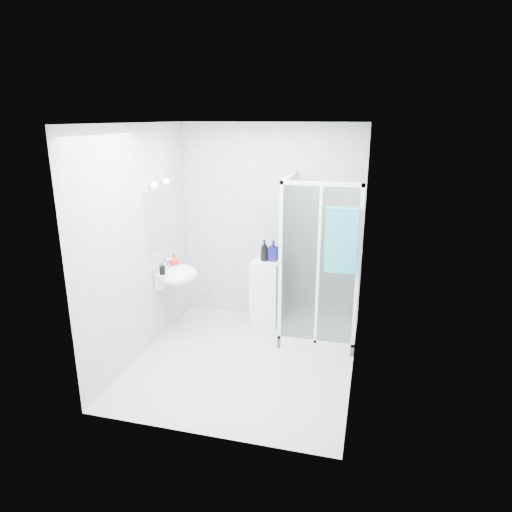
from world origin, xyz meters
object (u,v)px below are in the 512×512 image
(hand_towel, at_px, (341,239))
(shampoo_bottle_b, at_px, (273,251))
(storage_cabinet, at_px, (267,293))
(shower_enclosure, at_px, (313,305))
(shampoo_bottle_a, at_px, (264,251))
(soap_dispenser_black, at_px, (162,269))
(soap_dispenser_orange, at_px, (174,260))
(wall_basin, at_px, (177,275))

(hand_towel, height_order, shampoo_bottle_b, hand_towel)
(storage_cabinet, height_order, hand_towel, hand_towel)
(shower_enclosure, distance_m, shampoo_bottle_b, 0.86)
(shampoo_bottle_a, relative_size, soap_dispenser_black, 1.91)
(soap_dispenser_black, bearing_deg, hand_towel, 2.91)
(hand_towel, distance_m, soap_dispenser_orange, 2.13)
(soap_dispenser_orange, distance_m, soap_dispenser_black, 0.33)
(shampoo_bottle_a, distance_m, soap_dispenser_black, 1.31)
(wall_basin, bearing_deg, soap_dispenser_orange, 122.31)
(wall_basin, bearing_deg, soap_dispenser_black, -115.30)
(shampoo_bottle_b, xyz_separation_m, soap_dispenser_black, (-1.17, -0.80, -0.08))
(storage_cabinet, distance_m, shampoo_bottle_a, 0.58)
(storage_cabinet, bearing_deg, soap_dispenser_black, -139.44)
(shampoo_bottle_b, bearing_deg, soap_dispenser_orange, -157.87)
(shower_enclosure, height_order, shampoo_bottle_b, shower_enclosure)
(shower_enclosure, relative_size, soap_dispenser_orange, 12.58)
(shampoo_bottle_b, bearing_deg, wall_basin, -150.46)
(shower_enclosure, bearing_deg, wall_basin, -169.19)
(shampoo_bottle_b, height_order, soap_dispenser_black, shampoo_bottle_b)
(shampoo_bottle_b, distance_m, soap_dispenser_black, 1.42)
(storage_cabinet, relative_size, shampoo_bottle_b, 3.31)
(shower_enclosure, relative_size, storage_cabinet, 2.27)
(wall_basin, height_order, hand_towel, hand_towel)
(hand_towel, height_order, soap_dispenser_orange, hand_towel)
(hand_towel, distance_m, shampoo_bottle_a, 1.26)
(hand_towel, distance_m, soap_dispenser_black, 2.12)
(shampoo_bottle_a, bearing_deg, soap_dispenser_orange, -157.65)
(hand_towel, relative_size, soap_dispenser_black, 5.11)
(shampoo_bottle_b, relative_size, soap_dispenser_orange, 1.68)
(storage_cabinet, xyz_separation_m, soap_dispenser_black, (-1.10, -0.76, 0.49))
(soap_dispenser_black, bearing_deg, storage_cabinet, 34.67)
(storage_cabinet, xyz_separation_m, soap_dispenser_orange, (-1.10, -0.43, 0.50))
(shampoo_bottle_b, xyz_separation_m, soap_dispenser_orange, (-1.17, -0.47, -0.07))
(soap_dispenser_black, bearing_deg, soap_dispenser_orange, 89.51)
(wall_basin, xyz_separation_m, soap_dispenser_orange, (-0.09, 0.14, 0.15))
(shampoo_bottle_a, height_order, soap_dispenser_black, shampoo_bottle_a)
(hand_towel, bearing_deg, storage_cabinet, 145.84)
(storage_cabinet, height_order, shampoo_bottle_a, shampoo_bottle_a)
(shampoo_bottle_b, bearing_deg, soap_dispenser_black, -145.57)
(shampoo_bottle_a, xyz_separation_m, soap_dispenser_black, (-1.06, -0.76, -0.09))
(storage_cabinet, distance_m, soap_dispenser_black, 1.42)
(storage_cabinet, bearing_deg, wall_basin, -144.65)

